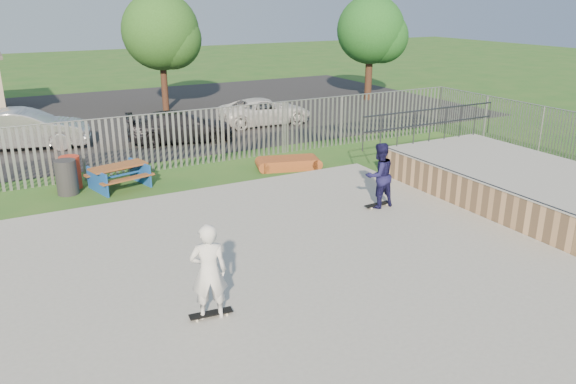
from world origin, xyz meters
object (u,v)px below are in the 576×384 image
funbox (288,163)px  tree_mid (161,31)px  skater_navy (379,175)px  tree_right (371,30)px  picnic_table (119,176)px  trash_bin_red (71,172)px  car_white (265,111)px  car_silver (25,129)px  car_dark (181,126)px  skater_white (209,272)px  trash_bin_grey (67,177)px

funbox → tree_mid: bearing=109.3°
skater_navy → tree_right: bearing=-128.2°
tree_right → skater_navy: size_ratio=3.23×
picnic_table → trash_bin_red: size_ratio=1.97×
car_white → skater_navy: (-2.26, -11.86, 0.43)m
funbox → tree_mid: tree_mid is taller
car_silver → skater_navy: bearing=-132.0°
skater_navy → trash_bin_red: bearing=-43.8°
car_dark → skater_white: size_ratio=2.38×
car_silver → skater_white: size_ratio=2.59×
tree_mid → skater_navy: 17.79m
trash_bin_red → car_white: 11.07m
picnic_table → skater_white: bearing=-106.3°
picnic_table → funbox: 5.76m
funbox → car_white: (2.47, 6.95, 0.45)m
car_silver → tree_mid: bearing=-39.2°
car_silver → tree_right: bearing=-66.5°
skater_white → tree_right: bearing=-116.2°
trash_bin_grey → skater_white: (1.26, -8.94, 0.53)m
car_dark → trash_bin_grey: bearing=143.8°
trash_bin_red → skater_white: bearing=-83.6°
picnic_table → funbox: picnic_table is taller
car_white → tree_right: size_ratio=0.75×
picnic_table → car_white: size_ratio=0.46×
car_silver → car_dark: bearing=-92.6°
car_dark → tree_mid: tree_mid is taller
car_silver → skater_white: 15.57m
picnic_table → car_dark: 6.07m
trash_bin_red → car_silver: car_silver is taller
trash_bin_red → car_dark: car_dark is taller
picnic_table → funbox: (5.72, -0.67, -0.19)m
funbox → car_silver: 10.76m
trash_bin_red → car_silver: 6.05m
tree_right → skater_navy: bearing=-125.0°
funbox → trash_bin_grey: trash_bin_grey is taller
trash_bin_grey → tree_mid: bearing=60.8°
skater_navy → tree_mid: bearing=-90.3°
tree_mid → funbox: bearing=-87.0°
car_silver → skater_navy: size_ratio=2.59×
picnic_table → car_silver: bearing=93.5°
trash_bin_grey → skater_white: size_ratio=0.58×
trash_bin_red → car_white: (9.53, 5.63, 0.12)m
car_dark → tree_right: tree_right is taller
funbox → car_white: car_white is taller
picnic_table → funbox: size_ratio=0.98×
trash_bin_red → tree_right: (17.91, 8.96, 3.46)m
funbox → picnic_table: bearing=-170.3°
car_white → tree_mid: (-3.13, 5.65, 3.45)m
trash_bin_grey → tree_mid: tree_mid is taller
trash_bin_grey → tree_right: tree_right is taller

